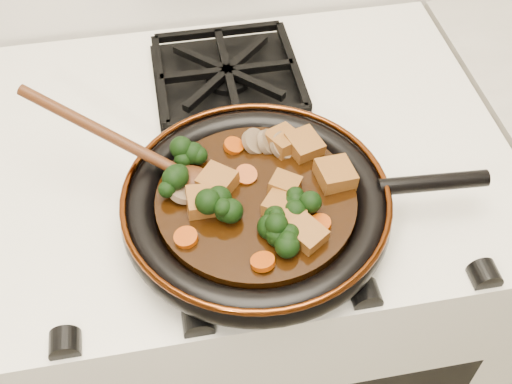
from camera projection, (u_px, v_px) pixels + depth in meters
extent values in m
cube|color=white|center=(246.00, 304.00, 1.27)|extent=(0.76, 0.60, 0.90)
cylinder|color=black|center=(256.00, 211.00, 0.81)|extent=(0.31, 0.31, 0.01)
torus|color=black|center=(256.00, 207.00, 0.80)|extent=(0.34, 0.34, 0.04)
torus|color=#4D210B|center=(256.00, 196.00, 0.78)|extent=(0.33, 0.33, 0.01)
cylinder|color=black|center=(433.00, 183.00, 0.80)|extent=(0.14, 0.03, 0.02)
cylinder|color=black|center=(256.00, 203.00, 0.80)|extent=(0.25, 0.25, 0.02)
cube|color=brown|center=(280.00, 205.00, 0.77)|extent=(0.05, 0.05, 0.02)
cube|color=brown|center=(283.00, 141.00, 0.84)|extent=(0.06, 0.06, 0.03)
cube|color=brown|center=(335.00, 175.00, 0.80)|extent=(0.05, 0.05, 0.03)
cube|color=brown|center=(218.00, 182.00, 0.79)|extent=(0.06, 0.06, 0.03)
cube|color=brown|center=(289.00, 227.00, 0.75)|extent=(0.05, 0.04, 0.03)
cube|color=brown|center=(285.00, 185.00, 0.79)|extent=(0.05, 0.05, 0.02)
cube|color=brown|center=(306.00, 235.00, 0.74)|extent=(0.05, 0.05, 0.03)
cube|color=brown|center=(304.00, 145.00, 0.83)|extent=(0.05, 0.05, 0.03)
cube|color=brown|center=(203.00, 202.00, 0.77)|extent=(0.04, 0.04, 0.03)
cylinder|color=#A43804|center=(320.00, 224.00, 0.76)|extent=(0.03, 0.03, 0.01)
cylinder|color=#A43804|center=(246.00, 175.00, 0.81)|extent=(0.03, 0.03, 0.02)
cylinder|color=#A43804|center=(263.00, 262.00, 0.72)|extent=(0.03, 0.03, 0.02)
cylinder|color=#A43804|center=(186.00, 237.00, 0.74)|extent=(0.03, 0.03, 0.01)
cylinder|color=#A43804|center=(234.00, 146.00, 0.84)|extent=(0.03, 0.03, 0.02)
cylinder|color=brown|center=(182.00, 194.00, 0.78)|extent=(0.04, 0.04, 0.02)
cylinder|color=brown|center=(284.00, 146.00, 0.84)|extent=(0.05, 0.05, 0.03)
cylinder|color=brown|center=(255.00, 142.00, 0.84)|extent=(0.05, 0.05, 0.03)
cylinder|color=brown|center=(268.00, 142.00, 0.84)|extent=(0.04, 0.04, 0.03)
ellipsoid|color=#48230F|center=(192.00, 178.00, 0.80)|extent=(0.07, 0.06, 0.02)
cylinder|color=#48230F|center=(106.00, 134.00, 0.80)|extent=(0.02, 0.02, 0.24)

